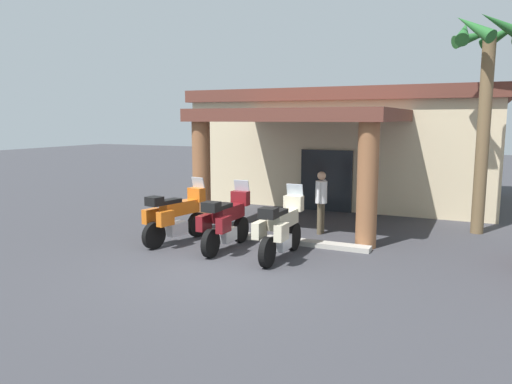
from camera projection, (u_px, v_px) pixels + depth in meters
ground_plane at (219, 270)px, 10.25m from camera, size 80.00×80.00×0.00m
motel_building at (351, 144)px, 19.59m from camera, size 11.19×11.91×4.21m
motorcycle_orange at (176, 216)px, 12.44m from camera, size 0.88×2.20×1.61m
motorcycle_maroon at (226, 221)px, 11.76m from camera, size 0.70×2.21×1.61m
motorcycle_cream at (281, 228)px, 11.02m from camera, size 0.70×2.21×1.61m
pedestrian at (321, 198)px, 13.39m from camera, size 0.32×0.53×1.73m
palm_tree_near_portico at (487, 72)px, 12.95m from camera, size 1.99×2.07×5.96m
curb_strip at (249, 236)px, 12.97m from camera, size 6.46×0.36×0.12m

